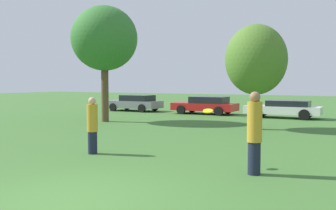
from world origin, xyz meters
The scene contains 9 objects.
ground_plane centered at (0.00, 0.00, 0.00)m, with size 120.00×120.00×0.00m, color #3D6B2D.
person_thrower centered at (-2.67, 3.81, 0.88)m, with size 0.33×0.33×1.74m.
person_catcher centered at (2.43, 3.61, 1.01)m, with size 0.35×0.35×1.98m.
frisbee centered at (1.12, 3.89, 1.46)m, with size 0.27×0.26×0.13m.
tree_0 centered at (-8.33, 11.63, 4.60)m, with size 3.66×3.66×6.42m.
tree_1 centered at (0.01, 12.23, 3.22)m, with size 2.85×2.85×4.88m.
parked_car_grey centered at (-11.20, 18.93, 0.64)m, with size 4.17×2.10×1.22m.
parked_car_red centered at (-5.36, 18.99, 0.64)m, with size 4.44×2.09×1.21m.
parked_car_white centered at (0.01, 18.58, 0.59)m, with size 4.53×1.90×1.09m.
Camera 1 is at (4.93, -5.23, 2.20)m, focal length 40.58 mm.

